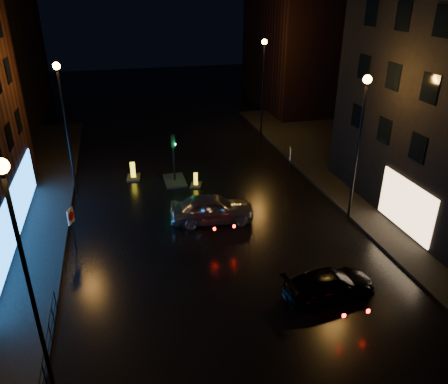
{
  "coord_description": "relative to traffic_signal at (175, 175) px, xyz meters",
  "views": [
    {
      "loc": [
        -4.67,
        -13.85,
        12.54
      ],
      "look_at": [
        0.29,
        5.82,
        2.8
      ],
      "focal_mm": 35.0,
      "sensor_mm": 36.0,
      "label": 1
    }
  ],
  "objects": [
    {
      "name": "guard_railing",
      "position": [
        -6.8,
        -15.0,
        0.24
      ],
      "size": [
        0.05,
        6.04,
        1.0
      ],
      "color": "black",
      "rests_on": "ground"
    },
    {
      "name": "road_sign_left",
      "position": [
        -6.24,
        -7.47,
        1.33
      ],
      "size": [
        0.27,
        0.57,
        2.44
      ],
      "rotation": [
        0.0,
        0.0,
        -0.39
      ],
      "color": "black",
      "rests_on": "ground"
    },
    {
      "name": "road_sign_right",
      "position": [
        7.7,
        -1.91,
        1.34
      ],
      "size": [
        0.23,
        0.59,
        2.46
      ],
      "rotation": [
        0.0,
        0.0,
        2.84
      ],
      "color": "black",
      "rests_on": "ground"
    },
    {
      "name": "street_lamp_lnear",
      "position": [
        -6.6,
        -16.0,
        5.06
      ],
      "size": [
        0.44,
        0.44,
        8.37
      ],
      "color": "black",
      "rests_on": "ground"
    },
    {
      "name": "street_lamp_rfar",
      "position": [
        9.0,
        8.0,
        5.06
      ],
      "size": [
        0.44,
        0.44,
        8.37
      ],
      "color": "black",
      "rests_on": "ground"
    },
    {
      "name": "building_far_right",
      "position": [
        16.2,
        18.0,
        5.5
      ],
      "size": [
        8.0,
        14.0,
        12.0
      ],
      "primitive_type": "cube",
      "color": "black",
      "rests_on": "ground"
    },
    {
      "name": "ground",
      "position": [
        1.2,
        -14.0,
        -0.5
      ],
      "size": [
        120.0,
        120.0,
        0.0
      ],
      "primitive_type": "plane",
      "color": "black",
      "rests_on": "ground"
    },
    {
      "name": "pavement_right",
      "position": [
        15.2,
        -6.0,
        -0.43
      ],
      "size": [
        12.0,
        44.0,
        0.15
      ],
      "primitive_type": "cube",
      "color": "black",
      "rests_on": "ground"
    },
    {
      "name": "silver_hatchback",
      "position": [
        1.3,
        -6.12,
        0.32
      ],
      "size": [
        4.98,
        2.43,
        1.63
      ],
      "primitive_type": "imported",
      "rotation": [
        0.0,
        0.0,
        1.46
      ],
      "color": "#B6B9BE",
      "rests_on": "ground"
    },
    {
      "name": "bollard_near",
      "position": [
        1.29,
        -1.07,
        -0.3
      ],
      "size": [
        1.02,
        1.24,
        0.94
      ],
      "rotation": [
        0.0,
        0.0,
        -0.33
      ],
      "color": "black",
      "rests_on": "ground"
    },
    {
      "name": "traffic_signal",
      "position": [
        0.0,
        0.0,
        0.0
      ],
      "size": [
        1.4,
        2.4,
        3.45
      ],
      "color": "black",
      "rests_on": "ground"
    },
    {
      "name": "dark_sedan",
      "position": [
        4.81,
        -13.95,
        0.11
      ],
      "size": [
        4.35,
        2.09,
        1.22
      ],
      "primitive_type": "imported",
      "rotation": [
        0.0,
        0.0,
        1.66
      ],
      "color": "black",
      "rests_on": "ground"
    },
    {
      "name": "street_lamp_lfar",
      "position": [
        -6.6,
        -0.0,
        5.06
      ],
      "size": [
        0.44,
        0.44,
        8.37
      ],
      "color": "black",
      "rests_on": "ground"
    },
    {
      "name": "bollard_far",
      "position": [
        -2.77,
        1.26,
        -0.24
      ],
      "size": [
        1.07,
        1.47,
        1.2
      ],
      "rotation": [
        0.0,
        0.0,
        -0.12
      ],
      "color": "black",
      "rests_on": "ground"
    },
    {
      "name": "street_lamp_rnear",
      "position": [
        9.0,
        -8.0,
        5.06
      ],
      "size": [
        0.44,
        0.44,
        8.37
      ],
      "color": "black",
      "rests_on": "ground"
    }
  ]
}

